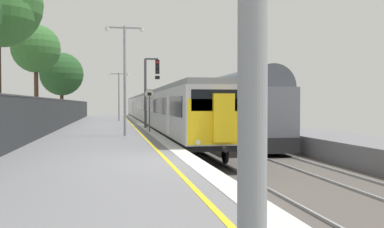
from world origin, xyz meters
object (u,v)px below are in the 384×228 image
(speed_limit_sign, at_px, (149,105))
(platform_lamp_far, at_px, (119,92))
(background_tree_centre, at_px, (62,75))
(background_tree_back, at_px, (37,50))
(freight_train_adjacent_track, at_px, (196,105))
(commuter_train_at_platform, at_px, (151,108))
(signal_gantry, at_px, (149,84))
(platform_lamp_mid, at_px, (125,71))

(speed_limit_sign, relative_size, platform_lamp_far, 0.54)
(background_tree_centre, bearing_deg, speed_limit_sign, -71.98)
(speed_limit_sign, xyz_separation_m, background_tree_centre, (-7.74, 23.78, 3.26))
(platform_lamp_far, relative_size, background_tree_back, 0.59)
(freight_train_adjacent_track, bearing_deg, commuter_train_at_platform, 134.03)
(platform_lamp_far, height_order, background_tree_back, background_tree_back)
(commuter_train_at_platform, bearing_deg, background_tree_back, -139.48)
(speed_limit_sign, bearing_deg, freight_train_adjacent_track, 69.26)
(signal_gantry, height_order, background_tree_back, background_tree_back)
(signal_gantry, relative_size, platform_lamp_mid, 0.85)
(freight_train_adjacent_track, distance_m, signal_gantry, 12.32)
(freight_train_adjacent_track, distance_m, background_tree_back, 15.48)
(freight_train_adjacent_track, height_order, platform_lamp_mid, platform_lamp_mid)
(freight_train_adjacent_track, relative_size, background_tree_centre, 5.78)
(platform_lamp_far, relative_size, background_tree_centre, 0.65)
(freight_train_adjacent_track, height_order, platform_lamp_far, platform_lamp_far)
(commuter_train_at_platform, relative_size, signal_gantry, 12.31)
(signal_gantry, bearing_deg, platform_lamp_mid, -104.18)
(commuter_train_at_platform, height_order, platform_lamp_mid, platform_lamp_mid)
(freight_train_adjacent_track, height_order, background_tree_back, background_tree_back)
(freight_train_adjacent_track, xyz_separation_m, background_tree_back, (-14.10, -4.48, 4.55))
(background_tree_back, bearing_deg, signal_gantry, -36.79)
(speed_limit_sign, xyz_separation_m, platform_lamp_mid, (-1.54, -3.08, 1.74))
(freight_train_adjacent_track, bearing_deg, background_tree_centre, 148.50)
(commuter_train_at_platform, height_order, speed_limit_sign, commuter_train_at_platform)
(freight_train_adjacent_track, relative_size, platform_lamp_mid, 7.41)
(platform_lamp_far, distance_m, background_tree_back, 10.16)
(freight_train_adjacent_track, xyz_separation_m, signal_gantry, (-5.48, -10.93, 1.53))
(platform_lamp_mid, bearing_deg, platform_lamp_far, 90.00)
(freight_train_adjacent_track, relative_size, speed_limit_sign, 16.56)
(commuter_train_at_platform, bearing_deg, speed_limit_sign, -95.38)
(background_tree_back, bearing_deg, commuter_train_at_platform, 40.52)
(platform_lamp_far, xyz_separation_m, background_tree_centre, (-6.19, 5.89, 2.01))
(freight_train_adjacent_track, distance_m, platform_lamp_mid, 20.03)
(signal_gantry, bearing_deg, platform_lamp_far, 98.17)
(speed_limit_sign, height_order, platform_lamp_mid, platform_lamp_mid)
(freight_train_adjacent_track, bearing_deg, platform_lamp_mid, -111.76)
(speed_limit_sign, bearing_deg, background_tree_centre, 108.02)
(background_tree_back, bearing_deg, speed_limit_sign, -53.06)
(platform_lamp_far, distance_m, background_tree_centre, 8.78)
(speed_limit_sign, bearing_deg, background_tree_back, 126.94)
(speed_limit_sign, bearing_deg, platform_lamp_mid, -116.67)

